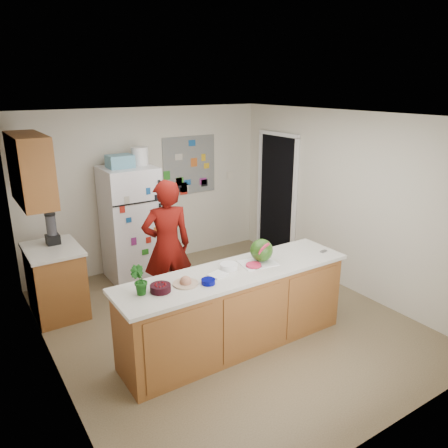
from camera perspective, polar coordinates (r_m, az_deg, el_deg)
floor at (r=5.60m, az=0.23°, el=-12.62°), size 4.00×4.50×0.02m
wall_back at (r=7.01m, az=-9.96°, el=4.57°), size 4.00×0.02×2.50m
wall_left at (r=4.38m, az=-22.40°, el=-4.74°), size 0.02×4.50×2.50m
wall_right at (r=6.36m, az=15.58°, el=2.81°), size 0.02×4.50×2.50m
ceiling at (r=4.84m, az=0.26°, el=14.05°), size 4.00×4.50×0.02m
doorway at (r=7.41m, az=6.97°, el=3.58°), size 0.03×0.85×2.04m
peninsula_base at (r=4.92m, az=1.50°, el=-11.23°), size 2.60×0.62×0.88m
peninsula_top at (r=4.72m, az=1.54°, el=-6.34°), size 2.68×0.70×0.04m
side_counter_base at (r=5.98m, az=-21.06°, el=-7.11°), size 0.60×0.80×0.86m
side_counter_top at (r=5.81m, az=-21.55°, el=-3.08°), size 0.64×0.84×0.04m
upper_cabinets at (r=5.48m, az=-23.98°, el=6.54°), size 0.35×1.00×0.80m
refrigerator at (r=6.62m, az=-12.04°, el=0.03°), size 0.75×0.70×1.70m
fridge_top_bin at (r=6.36m, az=-13.43°, el=7.97°), size 0.35×0.28×0.18m
photo_collage at (r=7.25m, az=-4.54°, el=7.64°), size 0.95×0.01×0.95m
person at (r=5.59m, az=-7.45°, el=-2.92°), size 0.70×0.53×1.73m
blender_appliance at (r=5.87m, az=-21.58°, el=-0.68°), size 0.12×0.12×0.38m
cutting_board at (r=4.90m, az=4.46°, el=-5.11°), size 0.43×0.35×0.01m
watermelon at (r=4.89m, az=4.92°, el=-3.43°), size 0.26×0.26×0.26m
watermelon_slice at (r=4.80m, az=3.89°, el=-5.37°), size 0.17×0.17×0.02m
cherry_bowl at (r=4.29m, az=-8.30°, el=-8.28°), size 0.20×0.20×0.07m
white_bowl at (r=4.74m, az=0.63°, el=-5.55°), size 0.23×0.23×0.06m
cobalt_bowl at (r=4.41m, az=-2.08°, el=-7.52°), size 0.19×0.19×0.05m
plate at (r=4.41m, az=-5.04°, el=-7.78°), size 0.32×0.32×0.02m
paper_towel at (r=4.59m, az=-0.84°, el=-6.65°), size 0.21×0.19×0.02m
keys at (r=5.35m, az=12.87°, el=-3.49°), size 0.11×0.06×0.01m
potted_plant at (r=4.23m, az=-11.03°, el=-7.23°), size 0.20×0.20×0.29m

